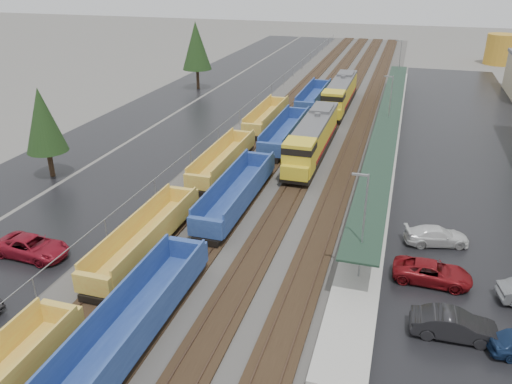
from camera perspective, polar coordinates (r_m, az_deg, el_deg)
ballast_strip at (r=72.00m, az=7.46°, el=8.77°), size 20.00×160.00×0.08m
trackbed at (r=71.97m, az=7.47°, el=8.86°), size 14.60×160.00×0.22m
west_parking_lot at (r=75.77m, az=-3.93°, el=9.70°), size 10.00×160.00×0.02m
west_road at (r=79.75m, az=-10.78°, el=10.09°), size 9.00×160.00×0.02m
east_commuter_lot at (r=62.13m, az=23.34°, el=4.31°), size 16.00×100.00×0.02m
station_platform at (r=61.41m, az=14.66°, el=6.05°), size 3.00×80.00×8.00m
chainlink_fence at (r=72.21m, az=-0.24°, el=10.32°), size 0.08×160.04×2.02m
distant_hills at (r=222.57m, az=26.73°, el=17.19°), size 301.00×140.00×25.20m
tree_west_near at (r=52.48m, az=-23.19°, el=7.55°), size 3.96×3.96×9.00m
tree_west_far at (r=86.38m, az=-6.85°, el=16.26°), size 4.84×4.84×11.00m
locomotive_lead at (r=54.44m, az=6.45°, el=6.09°), size 2.88×19.01×4.30m
locomotive_trail at (r=74.43m, az=9.57°, el=10.97°), size 2.88×19.01×4.30m
well_string_yellow at (r=37.75m, az=-12.45°, el=-5.09°), size 2.59×80.25×2.30m
well_string_blue at (r=43.60m, az=-2.16°, el=-0.15°), size 2.82×86.83×2.50m
storage_tank at (r=120.41m, az=26.18°, el=14.43°), size 6.17×6.17×6.17m
parked_car_west_c at (r=39.92m, az=-24.21°, el=-5.75°), size 2.83×5.63×1.53m
parked_car_east_a at (r=31.43m, az=21.70°, el=-13.97°), size 1.88×4.90×1.59m
parked_car_east_b at (r=35.75m, az=19.49°, el=-8.67°), size 2.58×5.24×1.43m
parked_car_east_c at (r=40.38m, az=19.94°, el=-4.75°), size 3.09×5.12×1.39m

